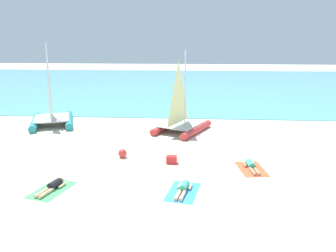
# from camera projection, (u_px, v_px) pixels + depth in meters

# --- Properties ---
(ground_plane) EXTENTS (120.00, 120.00, 0.00)m
(ground_plane) POSITION_uv_depth(u_px,v_px,m) (173.00, 127.00, 22.48)
(ground_plane) COLOR beige
(ocean_water) EXTENTS (120.00, 40.00, 0.05)m
(ocean_water) POSITION_uv_depth(u_px,v_px,m) (182.00, 84.00, 44.17)
(ocean_water) COLOR #5BB2C1
(ocean_water) RESTS_ON ground
(sailboat_teal) EXTENTS (3.98, 4.89, 5.51)m
(sailboat_teal) POSITION_uv_depth(u_px,v_px,m) (51.00, 113.00, 22.84)
(sailboat_teal) COLOR teal
(sailboat_teal) RESTS_ON ground
(sailboat_red) EXTENTS (3.86, 4.55, 5.06)m
(sailboat_red) POSITION_uv_depth(u_px,v_px,m) (181.00, 120.00, 21.21)
(sailboat_red) COLOR #CC3838
(sailboat_red) RESTS_ON ground
(towel_left) EXTENTS (1.55, 2.12, 0.01)m
(towel_left) POSITION_uv_depth(u_px,v_px,m) (52.00, 190.00, 13.08)
(towel_left) COLOR #4CB266
(towel_left) RESTS_ON ground
(sunbather_left) EXTENTS (0.78, 1.55, 0.30)m
(sunbather_left) POSITION_uv_depth(u_px,v_px,m) (53.00, 186.00, 13.11)
(sunbather_left) COLOR black
(sunbather_left) RESTS_ON towel_left
(towel_middle) EXTENTS (1.43, 2.07, 0.01)m
(towel_middle) POSITION_uv_depth(u_px,v_px,m) (183.00, 192.00, 12.90)
(towel_middle) COLOR #338CD8
(towel_middle) RESTS_ON ground
(sunbather_middle) EXTENTS (0.69, 1.56, 0.30)m
(sunbather_middle) POSITION_uv_depth(u_px,v_px,m) (183.00, 188.00, 12.93)
(sunbather_middle) COLOR #3FB28C
(sunbather_middle) RESTS_ON towel_middle
(towel_right) EXTENTS (1.34, 2.03, 0.01)m
(towel_right) POSITION_uv_depth(u_px,v_px,m) (251.00, 169.00, 15.19)
(towel_right) COLOR #EA5933
(towel_right) RESTS_ON ground
(sunbather_right) EXTENTS (0.61, 1.57, 0.30)m
(sunbather_right) POSITION_uv_depth(u_px,v_px,m) (251.00, 166.00, 15.22)
(sunbather_right) COLOR #3FB28C
(sunbather_right) RESTS_ON towel_right
(beach_ball) EXTENTS (0.43, 0.43, 0.43)m
(beach_ball) POSITION_uv_depth(u_px,v_px,m) (122.00, 153.00, 16.63)
(beach_ball) COLOR red
(beach_ball) RESTS_ON ground
(cooler_box) EXTENTS (0.50, 0.36, 0.36)m
(cooler_box) POSITION_uv_depth(u_px,v_px,m) (172.00, 160.00, 15.87)
(cooler_box) COLOR red
(cooler_box) RESTS_ON ground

